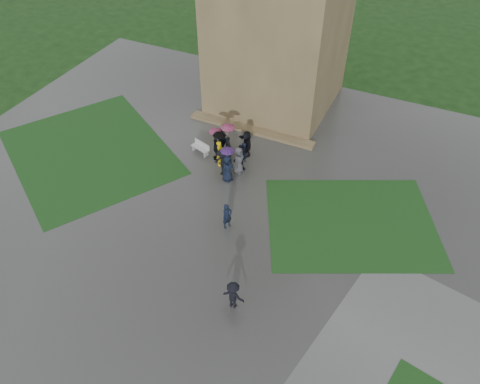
% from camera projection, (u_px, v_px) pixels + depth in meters
% --- Properties ---
extents(ground, '(120.00, 120.00, 0.00)m').
position_uv_depth(ground, '(170.00, 235.00, 24.91)').
color(ground, black).
extents(plaza, '(34.00, 34.00, 0.02)m').
position_uv_depth(plaza, '(189.00, 211.00, 26.24)').
color(plaza, '#343432').
rests_on(plaza, ground).
extents(lawn_inset_left, '(14.10, 13.46, 0.01)m').
position_uv_depth(lawn_inset_left, '(90.00, 152.00, 30.23)').
color(lawn_inset_left, '#133713').
rests_on(lawn_inset_left, plaza).
extents(lawn_inset_right, '(11.12, 10.15, 0.01)m').
position_uv_depth(lawn_inset_right, '(351.00, 222.00, 25.58)').
color(lawn_inset_right, '#133713').
rests_on(lawn_inset_right, plaza).
extents(tower_plinth, '(9.00, 0.80, 0.22)m').
position_uv_depth(tower_plinth, '(251.00, 130.00, 31.91)').
color(tower_plinth, brown).
rests_on(tower_plinth, plaza).
extents(bench, '(1.38, 0.78, 0.76)m').
position_uv_depth(bench, '(201.00, 147.00, 29.94)').
color(bench, '#B4B4AF').
rests_on(bench, plaza).
extents(visitor_cluster, '(2.94, 4.04, 2.41)m').
position_uv_depth(visitor_cluster, '(230.00, 151.00, 28.58)').
color(visitor_cluster, black).
rests_on(visitor_cluster, plaza).
extents(pedestrian_mid, '(0.60, 0.69, 1.59)m').
position_uv_depth(pedestrian_mid, '(227.00, 216.00, 24.81)').
color(pedestrian_mid, black).
rests_on(pedestrian_mid, plaza).
extents(pedestrian_near, '(1.04, 0.54, 1.61)m').
position_uv_depth(pedestrian_near, '(233.00, 295.00, 21.09)').
color(pedestrian_near, black).
rests_on(pedestrian_near, plaza).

